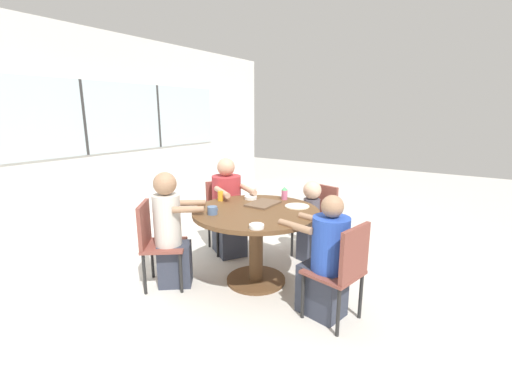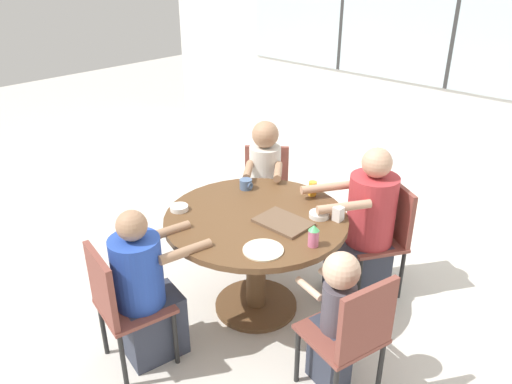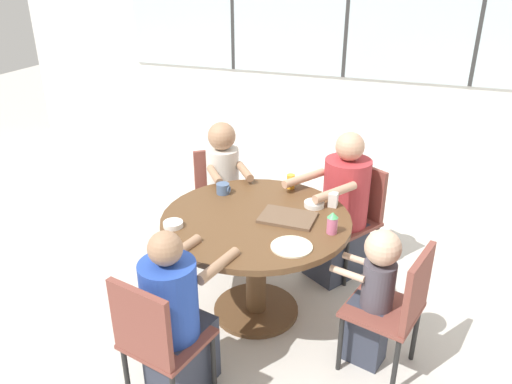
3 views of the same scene
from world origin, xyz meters
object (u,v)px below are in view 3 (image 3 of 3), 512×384
Objects in this scene: coffee_mug at (223,189)px; bowl_white_shallow at (314,204)px; milk_carton_small at (333,200)px; juice_glass at (291,181)px; person_woman_green_shirt at (224,195)px; chair_for_man_teal_shirt at (155,336)px; person_man_teal_shirt at (176,323)px; chair_for_woman_green_shirt at (220,191)px; person_man_blue_shirt at (341,214)px; bowl_cereal at (173,224)px; chair_for_toddler at (399,303)px; sippy_cup at (332,223)px; person_toddler at (373,298)px; chair_for_man_blue_shirt at (356,209)px.

bowl_white_shallow is (0.66, 0.02, -0.02)m from coffee_mug.
milk_carton_small is at bearing 4.94° from coffee_mug.
juice_glass is at bearing 152.10° from milk_carton_small.
milk_carton_small is (0.95, -0.33, 0.27)m from person_woman_green_shirt.
person_man_teal_shirt reaches higher than chair_for_man_teal_shirt.
chair_for_woman_green_shirt is 0.66m from coffee_mug.
person_woman_green_shirt is 0.95m from person_man_blue_shirt.
bowl_cereal is at bearing 130.20° from person_man_teal_shirt.
chair_for_toddler is 8.54× the size of coffee_mug.
chair_for_man_teal_shirt reaches higher than bowl_cereal.
coffee_mug is at bearing 160.76° from sippy_cup.
coffee_mug is at bearing 79.11° from chair_for_woman_green_shirt.
milk_carton_small reaches higher than coffee_mug.
chair_for_toddler is 1.43m from bowl_cereal.
person_woman_green_shirt is at bearing 160.86° from milk_carton_small.
bowl_white_shallow and bowl_cereal have the same top height.
person_toddler is at bearing 144.49° from person_man_blue_shirt.
milk_carton_small reaches higher than chair_for_toddler.
chair_for_man_teal_shirt is 1.22m from sippy_cup.
bowl_cereal is at bearing 108.59° from person_toddler.
juice_glass is 0.40m from milk_carton_small.
juice_glass is (-0.73, 0.73, 0.34)m from person_toddler.
person_man_teal_shirt reaches higher than bowl_cereal.
juice_glass is at bearing 135.09° from bowl_white_shallow.
sippy_cup is at bearing -59.22° from bowl_white_shallow.
chair_for_woman_green_shirt and chair_for_man_blue_shirt have the same top height.
person_man_teal_shirt reaches higher than chair_for_man_blue_shirt.
chair_for_man_blue_shirt is 1.06m from person_woman_green_shirt.
chair_for_toddler reaches higher than bowl_cereal.
bowl_white_shallow is at bearing 1.72° from coffee_mug.
milk_carton_small is (0.35, -0.19, -0.00)m from juice_glass.
person_toddler is 7.49× the size of bowl_cereal.
sippy_cup is at bearing -19.24° from coffee_mug.
bowl_cereal is (-0.27, 0.51, 0.30)m from person_man_teal_shirt.
sippy_cup is at bearing 120.78° from chair_for_man_blue_shirt.
chair_for_man_teal_shirt is 0.80× the size of person_man_teal_shirt.
person_man_teal_shirt reaches higher than milk_carton_small.
bowl_cereal is (-0.76, -0.58, -0.00)m from bowl_white_shallow.
person_toddler is (0.37, -0.91, -0.04)m from person_man_blue_shirt.
milk_carton_small is at bearing 75.68° from chair_for_man_teal_shirt.
person_man_blue_shirt reaches higher than chair_for_man_blue_shirt.
bowl_white_shallow is (0.93, -0.50, 0.27)m from chair_for_woman_green_shirt.
person_woman_green_shirt is 8.05× the size of sippy_cup.
juice_glass is at bearing 127.56° from sippy_cup.
person_man_blue_shirt is 11.67× the size of coffee_mug.
person_toddler is at bearing -44.94° from bowl_white_shallow.
person_woman_green_shirt is 11.50× the size of coffee_mug.
coffee_mug is 0.73× the size of bowl_white_shallow.
juice_glass is at bearing 30.76° from coffee_mug.
coffee_mug is (-0.87, -0.58, 0.29)m from chair_for_man_blue_shirt.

